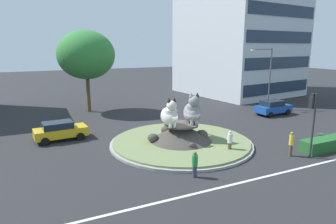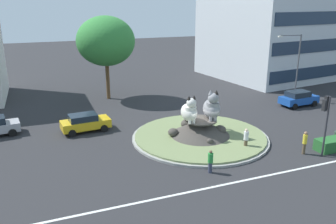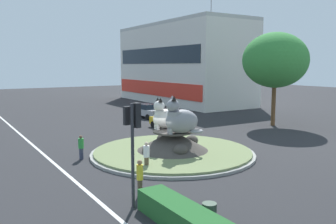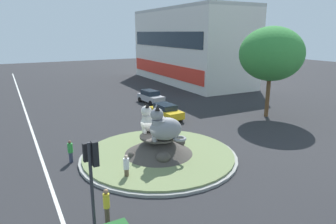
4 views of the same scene
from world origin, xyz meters
name	(u,v)px [view 4 (image 4 of 4)]	position (x,y,z in m)	size (l,w,h in m)	color
ground_plane	(159,157)	(0.00, 0.00, 0.00)	(160.00, 160.00, 0.00)	#28282B
lane_centreline	(49,181)	(0.00, -7.51, 0.00)	(112.00, 0.20, 0.01)	silver
roundabout_island	(159,150)	(0.00, 0.01, 0.54)	(11.24, 11.24, 1.65)	gray
cat_statue_white	(152,121)	(-1.01, -0.02, 2.46)	(1.55, 2.24, 2.24)	silver
cat_statue_grey	(164,127)	(0.98, -0.07, 2.57)	(2.14, 2.51, 2.52)	gray
traffic_light_mast	(92,169)	(6.64, -6.40, 3.33)	(0.71, 0.55, 4.53)	#2D2D33
shophouse_block	(189,46)	(-28.48, 20.53, 6.39)	(26.39, 10.69, 17.05)	silver
broadleaf_tree_behind_island	(271,54)	(-4.31, 15.15, 6.61)	(6.51, 6.51, 9.39)	brown
pedestrian_yellow_shirt	(107,205)	(5.77, -5.65, 0.96)	(0.31, 0.31, 1.77)	brown
pedestrian_green_shirt	(70,151)	(-2.13, -5.75, 0.84)	(0.35, 0.35, 1.60)	#33384C
pedestrian_white_shirt	(126,167)	(2.23, -3.31, 0.88)	(0.36, 0.36, 1.68)	brown
sedan_on_far_lane	(151,97)	(-15.92, 6.91, 0.84)	(4.19, 2.28, 1.61)	#99999E
hatchback_near_shophouse	(166,111)	(-8.56, 5.19, 0.82)	(4.27, 2.27, 1.56)	gold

